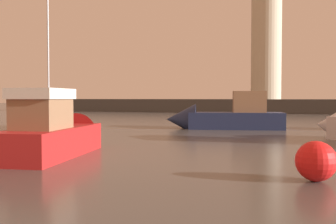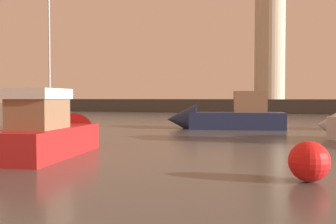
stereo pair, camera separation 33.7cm
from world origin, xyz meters
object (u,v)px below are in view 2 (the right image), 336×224
object	(u,v)px
lighthouse	(270,34)
mooring_buoy	(309,161)
motorboat_3	(58,133)
sailboat_moored	(49,121)
motorboat_0	(221,117)

from	to	relation	value
lighthouse	mooring_buoy	size ratio (longest dim) A/B	18.54
motorboat_3	mooring_buoy	xyz separation A→B (m)	(9.07, -2.42, -0.28)
lighthouse	motorboat_3	xyz separation A→B (m)	(-5.39, -44.12, -10.34)
sailboat_moored	mooring_buoy	xyz separation A→B (m)	(16.20, -12.12, -0.02)
lighthouse	mooring_buoy	distance (m)	47.89
motorboat_3	mooring_buoy	world-z (taller)	motorboat_3
sailboat_moored	mooring_buoy	distance (m)	20.23
sailboat_moored	lighthouse	bearing A→B (deg)	70.01
sailboat_moored	mooring_buoy	world-z (taller)	sailboat_moored
lighthouse	sailboat_moored	size ratio (longest dim) A/B	2.04
lighthouse	motorboat_3	size ratio (longest dim) A/B	2.86
sailboat_moored	motorboat_3	bearing A→B (deg)	-53.66
mooring_buoy	motorboat_0	bearing A→B (deg)	107.70
lighthouse	mooring_buoy	bearing A→B (deg)	-85.49
motorboat_0	motorboat_3	xyz separation A→B (m)	(-3.86, -13.90, 0.02)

